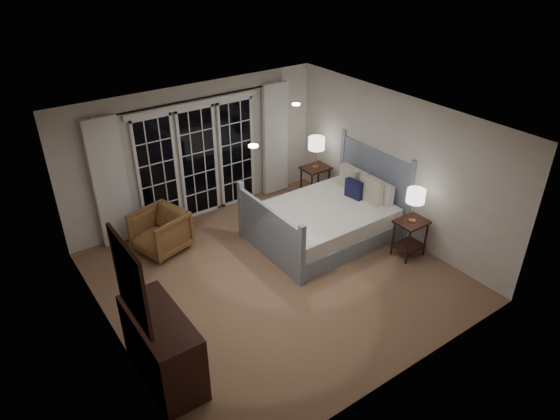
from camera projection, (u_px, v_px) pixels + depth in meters
floor at (276, 276)px, 7.88m from camera, size 5.00×5.00×0.00m
ceiling at (275, 126)px, 6.64m from camera, size 5.00×5.00×0.00m
wall_left at (105, 266)px, 6.01m from camera, size 0.02×5.00×2.50m
wall_right at (396, 166)px, 8.51m from camera, size 0.02×5.00×2.50m
wall_back at (197, 152)px, 9.03m from camera, size 5.00×0.02×2.50m
wall_front at (405, 299)px, 5.49m from camera, size 5.00×0.02×2.50m
french_doors at (199, 161)px, 9.08m from camera, size 2.50×0.04×2.20m
curtain_rod at (195, 100)px, 8.46m from camera, size 3.50×0.03×0.03m
curtain_left at (110, 183)px, 8.17m from camera, size 0.55×0.10×2.25m
curtain_right at (275, 140)px, 9.82m from camera, size 0.55×0.10×2.25m
downlight_a at (296, 104)px, 7.47m from camera, size 0.12×0.12×0.01m
downlight_b at (253, 146)px, 6.06m from camera, size 0.12×0.12×0.01m
bed at (327, 219)px, 8.74m from camera, size 2.38×1.71×1.39m
nightstand_left at (410, 233)px, 8.18m from camera, size 0.51×0.41×0.66m
nightstand_right at (315, 178)px, 9.93m from camera, size 0.53×0.42×0.68m
lamp_left at (416, 196)px, 7.85m from camera, size 0.29×0.29×0.57m
lamp_right at (317, 144)px, 9.57m from camera, size 0.32×0.32×0.62m
armchair at (160, 232)px, 8.35m from camera, size 0.98×0.96×0.72m
dresser at (163, 347)px, 5.93m from camera, size 0.56×1.31×0.93m
mirror at (130, 281)px, 5.27m from camera, size 0.05×0.85×1.00m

